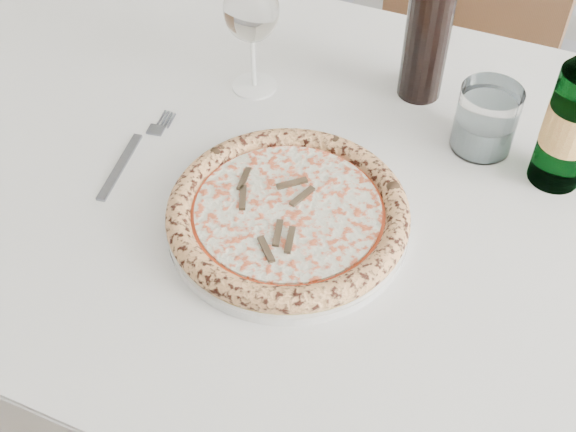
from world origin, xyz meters
name	(u,v)px	position (x,y,z in m)	size (l,w,h in m)	color
dining_table	(320,222)	(-0.22, -0.08, 0.67)	(1.51, 0.95, 0.76)	brown
chair_far	(453,36)	(-0.25, 0.67, 0.53)	(0.45, 0.45, 0.93)	brown
plate	(288,222)	(-0.22, -0.18, 0.76)	(0.30, 0.30, 0.02)	silver
pizza	(288,212)	(-0.22, -0.18, 0.78)	(0.30, 0.30, 0.03)	tan
fork	(132,154)	(-0.47, -0.16, 0.76)	(0.04, 0.19, 0.00)	slate
wine_glass	(251,13)	(-0.40, 0.05, 0.88)	(0.08, 0.08, 0.18)	white
tumbler	(485,123)	(-0.05, 0.07, 0.80)	(0.08, 0.08, 0.09)	white
beer_bottle	(575,115)	(0.05, 0.06, 0.86)	(0.07, 0.07, 0.26)	#1F552C
wine_bottle	(429,27)	(-0.17, 0.15, 0.87)	(0.06, 0.06, 0.26)	black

